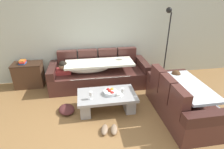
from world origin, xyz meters
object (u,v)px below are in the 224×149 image
(open_magazine, at_px, (116,94))
(floor_lamp, at_px, (166,41))
(crumpled_garment, at_px, (67,109))
(wine_glass_near_left, at_px, (91,94))
(side_cabinet, at_px, (29,75))
(wine_glass_near_right, at_px, (122,91))
(fruit_bowl, at_px, (110,92))
(couch_along_wall, at_px, (98,74))
(book_stack_on_cabinet, at_px, (23,62))
(coffee_table, at_px, (107,100))
(couch_near_window, at_px, (182,101))
(pair_of_shoes, at_px, (109,130))

(open_magazine, xyz_separation_m, floor_lamp, (1.57, 1.20, 0.73))
(crumpled_garment, bearing_deg, wine_glass_near_left, -19.50)
(side_cabinet, bearing_deg, wine_glass_near_right, -34.20)
(side_cabinet, bearing_deg, open_magazine, -34.10)
(fruit_bowl, xyz_separation_m, side_cabinet, (-1.93, 1.36, -0.10))
(wine_glass_near_right, xyz_separation_m, floor_lamp, (1.45, 1.29, 0.62))
(couch_along_wall, bearing_deg, wine_glass_near_left, -101.03)
(open_magazine, bearing_deg, side_cabinet, 168.71)
(couch_along_wall, distance_m, side_cabinet, 1.79)
(wine_glass_near_right, relative_size, floor_lamp, 0.09)
(side_cabinet, relative_size, crumpled_garment, 1.80)
(fruit_bowl, distance_m, side_cabinet, 2.36)
(book_stack_on_cabinet, bearing_deg, side_cabinet, 3.26)
(wine_glass_near_left, distance_m, side_cabinet, 2.14)
(coffee_table, distance_m, book_stack_on_cabinet, 2.41)
(fruit_bowl, xyz_separation_m, open_magazine, (0.11, -0.02, -0.04))
(couch_along_wall, distance_m, open_magazine, 1.19)
(couch_near_window, height_order, pair_of_shoes, couch_near_window)
(wine_glass_near_right, bearing_deg, couch_along_wall, 107.28)
(wine_glass_near_right, height_order, book_stack_on_cabinet, book_stack_on_cabinet)
(couch_near_window, xyz_separation_m, crumpled_garment, (-2.30, 0.46, -0.27))
(book_stack_on_cabinet, distance_m, crumpled_garment, 1.81)
(fruit_bowl, bearing_deg, coffee_table, 177.23)
(wine_glass_near_right, bearing_deg, side_cabinet, 145.80)
(side_cabinet, bearing_deg, floor_lamp, -2.82)
(couch_along_wall, relative_size, open_magazine, 8.97)
(wine_glass_near_left, distance_m, wine_glass_near_right, 0.63)
(book_stack_on_cabinet, bearing_deg, crumpled_garment, -50.13)
(couch_along_wall, bearing_deg, book_stack_on_cabinet, 173.25)
(couch_along_wall, relative_size, couch_near_window, 1.45)
(wine_glass_near_left, relative_size, side_cabinet, 0.23)
(wine_glass_near_left, xyz_separation_m, book_stack_on_cabinet, (-1.61, 1.49, 0.19))
(coffee_table, relative_size, fruit_bowl, 4.29)
(wine_glass_near_right, bearing_deg, open_magazine, 144.23)
(fruit_bowl, distance_m, book_stack_on_cabinet, 2.44)
(couch_near_window, xyz_separation_m, side_cabinet, (-3.31, 1.77, -0.01))
(book_stack_on_cabinet, height_order, crumpled_garment, book_stack_on_cabinet)
(fruit_bowl, distance_m, wine_glass_near_left, 0.43)
(coffee_table, distance_m, open_magazine, 0.24)
(coffee_table, relative_size, open_magazine, 4.29)
(crumpled_garment, bearing_deg, pair_of_shoes, -42.27)
(coffee_table, height_order, wine_glass_near_right, wine_glass_near_right)
(couch_near_window, relative_size, fruit_bowl, 6.17)
(coffee_table, height_order, open_magazine, open_magazine)
(couch_near_window, height_order, book_stack_on_cabinet, couch_near_window)
(couch_along_wall, height_order, couch_near_window, same)
(wine_glass_near_left, distance_m, crumpled_garment, 0.70)
(couch_near_window, bearing_deg, couch_along_wall, 44.81)
(wine_glass_near_left, height_order, wine_glass_near_right, same)
(pair_of_shoes, bearing_deg, wine_glass_near_right, 57.91)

